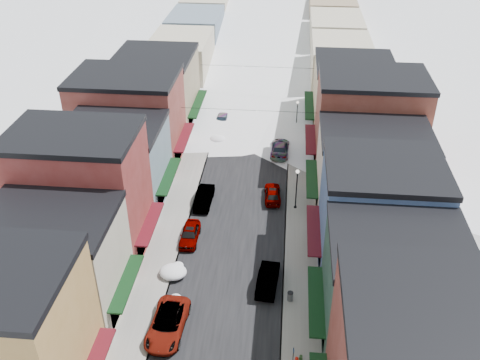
% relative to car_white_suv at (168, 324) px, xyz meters
% --- Properties ---
extents(road, '(10.00, 160.00, 0.01)m').
position_rel_car_white_suv_xyz_m(road, '(4.03, 49.32, -0.81)').
color(road, black).
rests_on(road, ground).
extents(sidewalk_left, '(3.20, 160.00, 0.15)m').
position_rel_car_white_suv_xyz_m(sidewalk_left, '(-2.57, 49.32, -0.74)').
color(sidewalk_left, gray).
rests_on(sidewalk_left, ground).
extents(sidewalk_right, '(3.20, 160.00, 0.15)m').
position_rel_car_white_suv_xyz_m(sidewalk_right, '(10.63, 49.32, -0.74)').
color(sidewalk_right, gray).
rests_on(sidewalk_right, ground).
extents(curb_left, '(0.10, 160.00, 0.15)m').
position_rel_car_white_suv_xyz_m(curb_left, '(-1.02, 49.32, -0.74)').
color(curb_left, slate).
rests_on(curb_left, ground).
extents(curb_right, '(0.10, 160.00, 0.15)m').
position_rel_car_white_suv_xyz_m(curb_right, '(9.08, 49.32, -0.74)').
color(curb_right, slate).
rests_on(curb_right, ground).
extents(bldg_l_yellow, '(11.30, 8.70, 11.50)m').
position_rel_car_white_suv_xyz_m(bldg_l_yellow, '(-9.17, -6.68, 4.94)').
color(bldg_l_yellow, '#B38241').
rests_on(bldg_l_yellow, ground).
extents(bldg_l_cream, '(11.30, 8.20, 9.50)m').
position_rel_car_white_suv_xyz_m(bldg_l_cream, '(-9.16, 1.82, 3.94)').
color(bldg_l_cream, '#BCB298').
rests_on(bldg_l_cream, ground).
extents(bldg_l_brick_near, '(12.30, 8.20, 12.50)m').
position_rel_car_white_suv_xyz_m(bldg_l_brick_near, '(-9.67, 9.82, 5.44)').
color(bldg_l_brick_near, maroon).
rests_on(bldg_l_brick_near, ground).
extents(bldg_l_grayblue, '(11.30, 9.20, 9.00)m').
position_rel_car_white_suv_xyz_m(bldg_l_grayblue, '(-9.16, 18.32, 3.69)').
color(bldg_l_grayblue, slate).
rests_on(bldg_l_grayblue, ground).
extents(bldg_l_brick_far, '(13.30, 9.20, 11.00)m').
position_rel_car_white_suv_xyz_m(bldg_l_brick_far, '(-10.17, 27.32, 4.69)').
color(bldg_l_brick_far, maroon).
rests_on(bldg_l_brick_far, ground).
extents(bldg_l_tan, '(11.30, 11.20, 10.00)m').
position_rel_car_white_suv_xyz_m(bldg_l_tan, '(-9.16, 37.32, 4.19)').
color(bldg_l_tan, '#948161').
rests_on(bldg_l_tan, ground).
extents(bldg_r_green, '(11.30, 9.20, 9.50)m').
position_rel_car_white_suv_xyz_m(bldg_r_green, '(17.22, 1.32, 3.94)').
color(bldg_r_green, '#1B382D').
rests_on(bldg_r_green, ground).
extents(bldg_r_blue, '(11.30, 9.20, 10.50)m').
position_rel_car_white_suv_xyz_m(bldg_r_blue, '(17.22, 10.32, 4.44)').
color(bldg_r_blue, '#37507E').
rests_on(bldg_r_blue, ground).
extents(bldg_r_cream, '(12.30, 9.20, 9.00)m').
position_rel_car_white_suv_xyz_m(bldg_r_cream, '(17.72, 19.32, 3.69)').
color(bldg_r_cream, beige).
rests_on(bldg_r_cream, ground).
extents(bldg_r_brick_far, '(13.30, 9.20, 11.50)m').
position_rel_car_white_suv_xyz_m(bldg_r_brick_far, '(18.22, 28.32, 4.94)').
color(bldg_r_brick_far, maroon).
rests_on(bldg_r_brick_far, ground).
extents(bldg_r_tan, '(11.30, 11.20, 9.50)m').
position_rel_car_white_suv_xyz_m(bldg_r_tan, '(17.22, 38.32, 3.94)').
color(bldg_r_tan, tan).
rests_on(bldg_r_tan, ground).
extents(distant_blocks, '(34.00, 55.00, 8.00)m').
position_rel_car_white_suv_xyz_m(distant_blocks, '(4.03, 72.32, 3.18)').
color(distant_blocks, gray).
rests_on(distant_blocks, ground).
extents(overhead_cables, '(16.40, 15.04, 0.04)m').
position_rel_car_white_suv_xyz_m(overhead_cables, '(4.03, 36.82, 5.38)').
color(overhead_cables, black).
rests_on(overhead_cables, ground).
extents(car_white_suv, '(2.98, 5.99, 1.63)m').
position_rel_car_white_suv_xyz_m(car_white_suv, '(0.00, 0.00, 0.00)').
color(car_white_suv, white).
rests_on(car_white_suv, ground).
extents(car_silver_sedan, '(1.75, 4.33, 1.48)m').
position_rel_car_white_suv_xyz_m(car_silver_sedan, '(-0.27, 11.72, -0.08)').
color(car_silver_sedan, '#999BA1').
rests_on(car_silver_sedan, ground).
extents(car_dark_hatch, '(1.76, 4.75, 1.55)m').
position_rel_car_white_suv_xyz_m(car_dark_hatch, '(0.16, 18.14, -0.04)').
color(car_dark_hatch, black).
rests_on(car_dark_hatch, ground).
extents(car_silver_wagon, '(2.37, 5.28, 1.50)m').
position_rel_car_white_suv_xyz_m(car_silver_wagon, '(-0.27, 37.32, -0.07)').
color(car_silver_wagon, '#A9ABB2').
rests_on(car_silver_wagon, ground).
extents(car_green_sedan, '(2.05, 4.97, 1.60)m').
position_rel_car_white_suv_xyz_m(car_green_sedan, '(7.70, 5.99, -0.02)').
color(car_green_sedan, black).
rests_on(car_green_sedan, ground).
extents(car_gray_suv, '(2.06, 4.48, 1.49)m').
position_rel_car_white_suv_xyz_m(car_gray_suv, '(7.53, 19.76, -0.07)').
color(car_gray_suv, gray).
rests_on(car_gray_suv, ground).
extents(car_black_sedan, '(2.40, 5.57, 1.60)m').
position_rel_car_white_suv_xyz_m(car_black_sedan, '(8.00, 30.17, -0.02)').
color(car_black_sedan, black).
rests_on(car_black_sedan, ground).
extents(car_lane_silver, '(2.31, 4.67, 1.53)m').
position_rel_car_white_suv_xyz_m(car_lane_silver, '(3.43, 43.47, -0.05)').
color(car_lane_silver, gray).
rests_on(car_lane_silver, ground).
extents(car_lane_white, '(3.19, 5.64, 1.49)m').
position_rel_car_white_suv_xyz_m(car_lane_white, '(5.18, 63.16, -0.07)').
color(car_lane_white, silver).
rests_on(car_lane_white, ground).
extents(parking_sign, '(0.09, 0.26, 1.97)m').
position_rel_car_white_suv_xyz_m(parking_sign, '(10.00, -2.59, 0.49)').
color(parking_sign, black).
rests_on(parking_sign, sidewalk_right).
extents(trash_can, '(0.51, 0.51, 0.87)m').
position_rel_car_white_suv_xyz_m(trash_can, '(9.70, 4.22, -0.22)').
color(trash_can, '#5C5E61').
rests_on(trash_can, sidewalk_right).
extents(streetlamp_near, '(0.39, 0.39, 4.71)m').
position_rel_car_white_suv_xyz_m(streetlamp_near, '(10.05, 18.13, 2.30)').
color(streetlamp_near, black).
rests_on(streetlamp_near, sidewalk_right).
extents(streetlamp_far, '(0.35, 0.35, 4.20)m').
position_rel_car_white_suv_xyz_m(streetlamp_far, '(10.01, 36.80, 1.98)').
color(streetlamp_far, black).
rests_on(streetlamp_far, sidewalk_right).
extents(planter_far, '(0.42, 0.42, 0.54)m').
position_rel_car_white_suv_xyz_m(planter_far, '(10.60, -2.04, -0.40)').
color(planter_far, '#345828').
rests_on(planter_far, sidewalk_right).
extents(snow_pile_near, '(2.41, 2.68, 1.02)m').
position_rel_car_white_suv_xyz_m(snow_pile_near, '(-0.26, 2.34, -0.33)').
color(snow_pile_near, white).
rests_on(snow_pile_near, ground).
extents(snow_pile_mid, '(2.48, 2.73, 1.05)m').
position_rel_car_white_suv_xyz_m(snow_pile_mid, '(-0.86, 6.47, -0.31)').
color(snow_pile_mid, white).
rests_on(snow_pile_mid, ground).
extents(snow_pile_far, '(2.11, 2.50, 0.89)m').
position_rel_car_white_suv_xyz_m(snow_pile_far, '(-0.26, 32.54, -0.39)').
color(snow_pile_far, white).
rests_on(snow_pile_far, ground).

